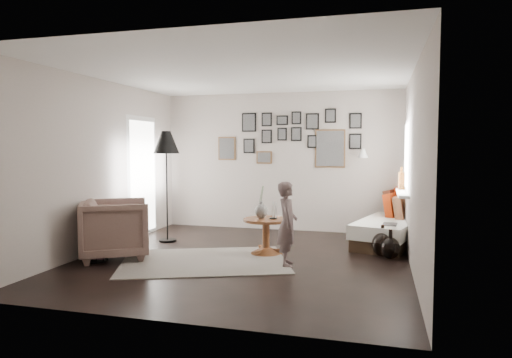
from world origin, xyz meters
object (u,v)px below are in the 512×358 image
(child, at_px, (287,224))
(daybed, at_px, (389,226))
(pedestal_table, at_px, (266,238))
(armchair, at_px, (115,229))
(floor_lamp, at_px, (166,146))
(demijohn_small, at_px, (390,248))
(vase, at_px, (261,208))
(demijohn_large, at_px, (382,244))
(magazine_basket, at_px, (95,247))

(child, bearing_deg, daybed, -48.94)
(pedestal_table, distance_m, daybed, 2.17)
(armchair, relative_size, floor_lamp, 0.50)
(demijohn_small, bearing_deg, floor_lamp, 175.59)
(pedestal_table, height_order, vase, vase)
(demijohn_large, relative_size, demijohn_small, 1.10)
(pedestal_table, relative_size, demijohn_large, 1.47)
(magazine_basket, xyz_separation_m, demijohn_small, (3.95, 1.19, -0.04))
(pedestal_table, bearing_deg, vase, 165.96)
(pedestal_table, xyz_separation_m, armchair, (-2.01, -0.80, 0.18))
(armchair, relative_size, child, 0.82)
(armchair, distance_m, demijohn_large, 3.83)
(floor_lamp, xyz_separation_m, magazine_basket, (-0.37, -1.47, -1.39))
(daybed, distance_m, demijohn_large, 0.97)
(vase, relative_size, child, 0.43)
(daybed, xyz_separation_m, child, (-1.34, -1.82, 0.28))
(child, bearing_deg, vase, 28.42)
(demijohn_large, bearing_deg, armchair, -163.49)
(floor_lamp, distance_m, demijohn_small, 3.86)
(pedestal_table, height_order, armchair, armchair)
(vase, height_order, magazine_basket, vase)
(vase, bearing_deg, child, -48.95)
(pedestal_table, bearing_deg, daybed, 35.38)
(demijohn_large, height_order, child, child)
(demijohn_large, bearing_deg, demijohn_small, -48.05)
(daybed, relative_size, demijohn_small, 4.73)
(daybed, relative_size, magazine_basket, 4.88)
(armchair, bearing_deg, demijohn_large, -105.47)
(demijohn_large, bearing_deg, child, -145.07)
(pedestal_table, distance_m, armchair, 2.17)
(daybed, height_order, demijohn_large, daybed)
(child, bearing_deg, magazine_basket, 87.22)
(pedestal_table, bearing_deg, demijohn_large, 9.99)
(armchair, bearing_deg, vase, -99.09)
(demijohn_large, bearing_deg, pedestal_table, -170.01)
(demijohn_small, bearing_deg, vase, -175.29)
(child, bearing_deg, pedestal_table, 24.61)
(magazine_basket, bearing_deg, demijohn_large, 18.85)
(child, bearing_deg, demijohn_small, -73.73)
(armchair, xyz_separation_m, demijohn_small, (3.78, 0.97, -0.26))
(daybed, distance_m, magazine_basket, 4.56)
(pedestal_table, relative_size, vase, 1.40)
(magazine_basket, relative_size, child, 0.36)
(vase, height_order, demijohn_small, vase)
(pedestal_table, relative_size, child, 0.60)
(pedestal_table, height_order, floor_lamp, floor_lamp)
(vase, xyz_separation_m, demijohn_small, (1.85, 0.15, -0.52))
(floor_lamp, height_order, child, floor_lamp)
(magazine_basket, distance_m, demijohn_small, 4.13)
(daybed, relative_size, floor_lamp, 1.07)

